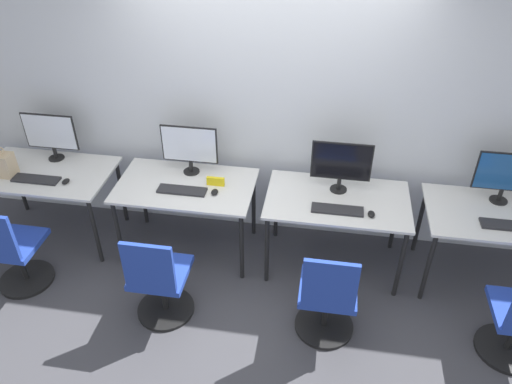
{
  "coord_description": "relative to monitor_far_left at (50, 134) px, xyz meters",
  "views": [
    {
      "loc": [
        0.54,
        -3.18,
        3.28
      ],
      "look_at": [
        0.0,
        0.15,
        0.9
      ],
      "focal_mm": 35.0,
      "sensor_mm": 36.0,
      "label": 1
    }
  ],
  "objects": [
    {
      "name": "ground_plane",
      "position": [
        2.04,
        -0.61,
        -1.02
      ],
      "size": [
        20.0,
        20.0,
        0.0
      ],
      "primitive_type": "plane",
      "color": "#3D3D42"
    },
    {
      "name": "office_chair_right",
      "position": [
        2.69,
        -1.07,
        -0.64
      ],
      "size": [
        0.48,
        0.48,
        0.91
      ],
      "color": "black",
      "rests_on": "ground_plane"
    },
    {
      "name": "mouse_left",
      "position": [
        1.65,
        -0.33,
        -0.25
      ],
      "size": [
        0.06,
        0.09,
        0.03
      ],
      "color": "black",
      "rests_on": "desk_left"
    },
    {
      "name": "office_chair_far_left",
      "position": [
        0.0,
        -0.97,
        -0.64
      ],
      "size": [
        0.48,
        0.48,
        0.91
      ],
      "color": "black",
      "rests_on": "ground_plane"
    },
    {
      "name": "keyboard_far_left",
      "position": [
        0.0,
        -0.39,
        -0.26
      ],
      "size": [
        0.43,
        0.13,
        0.02
      ],
      "color": "#262628",
      "rests_on": "desk_far_left"
    },
    {
      "name": "keyboard_left",
      "position": [
        1.36,
        -0.34,
        -0.26
      ],
      "size": [
        0.43,
        0.13,
        0.02
      ],
      "color": "#262628",
      "rests_on": "desk_left"
    },
    {
      "name": "wall_back",
      "position": [
        2.04,
        0.26,
        0.38
      ],
      "size": [
        12.0,
        0.05,
        2.8
      ],
      "color": "silver",
      "rests_on": "ground_plane"
    },
    {
      "name": "monitor_far_right",
      "position": [
        4.08,
        -0.05,
        0.0
      ],
      "size": [
        0.52,
        0.15,
        0.47
      ],
      "color": "black",
      "rests_on": "desk_far_right"
    },
    {
      "name": "keyboard_far_right",
      "position": [
        4.08,
        -0.4,
        -0.26
      ],
      "size": [
        0.43,
        0.13,
        0.02
      ],
      "color": "#262628",
      "rests_on": "desk_far_right"
    },
    {
      "name": "desk_right",
      "position": [
        2.72,
        -0.24,
        -0.34
      ],
      "size": [
        1.24,
        0.74,
        0.75
      ],
      "color": "silver",
      "rests_on": "ground_plane"
    },
    {
      "name": "mouse_far_left",
      "position": [
        0.29,
        -0.38,
        -0.25
      ],
      "size": [
        0.06,
        0.09,
        0.03
      ],
      "color": "black",
      "rests_on": "desk_far_left"
    },
    {
      "name": "desk_left",
      "position": [
        1.36,
        -0.24,
        -0.34
      ],
      "size": [
        1.24,
        0.74,
        0.75
      ],
      "color": "silver",
      "rests_on": "ground_plane"
    },
    {
      "name": "monitor_right",
      "position": [
        2.72,
        -0.1,
        0.0
      ],
      "size": [
        0.52,
        0.15,
        0.47
      ],
      "color": "black",
      "rests_on": "desk_right"
    },
    {
      "name": "office_chair_left",
      "position": [
        1.36,
        -1.1,
        -0.64
      ],
      "size": [
        0.48,
        0.48,
        0.91
      ],
      "color": "black",
      "rests_on": "ground_plane"
    },
    {
      "name": "desk_far_right",
      "position": [
        4.08,
        -0.24,
        -0.34
      ],
      "size": [
        1.24,
        0.74,
        0.75
      ],
      "color": "silver",
      "rests_on": "ground_plane"
    },
    {
      "name": "monitor_far_left",
      "position": [
        0.0,
        0.0,
        0.0
      ],
      "size": [
        0.52,
        0.15,
        0.47
      ],
      "color": "black",
      "rests_on": "desk_far_left"
    },
    {
      "name": "keyboard_right",
      "position": [
        2.72,
        -0.41,
        -0.26
      ],
      "size": [
        0.43,
        0.13,
        0.02
      ],
      "color": "#262628",
      "rests_on": "desk_right"
    },
    {
      "name": "mouse_right",
      "position": [
        3.0,
        -0.43,
        -0.25
      ],
      "size": [
        0.06,
        0.09,
        0.03
      ],
      "color": "black",
      "rests_on": "desk_right"
    },
    {
      "name": "desk_far_left",
      "position": [
        0.0,
        -0.24,
        -0.34
      ],
      "size": [
        1.24,
        0.74,
        0.75
      ],
      "color": "silver",
      "rests_on": "ground_plane"
    },
    {
      "name": "placard_left",
      "position": [
        1.63,
        -0.2,
        -0.23
      ],
      "size": [
        0.16,
        0.03,
        0.08
      ],
      "color": "yellow",
      "rests_on": "desk_left"
    },
    {
      "name": "monitor_left",
      "position": [
        1.36,
        -0.02,
        0.0
      ],
      "size": [
        0.52,
        0.15,
        0.47
      ],
      "color": "black",
      "rests_on": "desk_left"
    }
  ]
}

